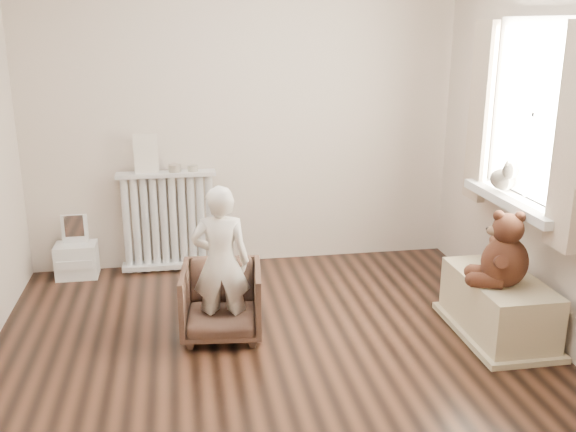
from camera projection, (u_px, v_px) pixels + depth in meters
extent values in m
cube|color=black|center=(277.00, 360.00, 4.00)|extent=(3.60, 3.60, 0.01)
cube|color=beige|center=(243.00, 113.00, 5.32)|extent=(3.60, 0.02, 2.60)
cube|color=beige|center=(365.00, 272.00, 1.92)|extent=(3.60, 0.02, 2.60)
cube|color=beige|center=(566.00, 145.00, 3.91)|extent=(0.02, 3.60, 2.60)
cube|color=white|center=(537.00, 114.00, 4.15)|extent=(0.03, 0.90, 1.10)
cube|color=silver|center=(515.00, 201.00, 4.30)|extent=(0.22, 1.10, 0.06)
cube|color=beige|center=(572.00, 139.00, 3.61)|extent=(0.06, 0.26, 1.30)
cube|color=beige|center=(480.00, 113.00, 4.69)|extent=(0.06, 0.26, 1.30)
cube|color=silver|center=(169.00, 226.00, 5.37)|extent=(0.81, 0.15, 0.85)
cube|color=beige|center=(146.00, 154.00, 5.16)|extent=(0.19, 0.02, 0.32)
cylinder|color=#A59E8C|center=(175.00, 168.00, 5.24)|extent=(0.10, 0.10, 0.06)
cylinder|color=#A59E8C|center=(193.00, 168.00, 5.26)|extent=(0.08, 0.08, 0.05)
cube|color=silver|center=(75.00, 245.00, 5.25)|extent=(0.33, 0.24, 0.52)
imported|color=#4F3528|center=(222.00, 301.00, 4.26)|extent=(0.57, 0.59, 0.49)
imported|color=white|center=(221.00, 263.00, 4.13)|extent=(0.40, 0.29, 1.03)
cube|color=beige|center=(498.00, 306.00, 4.29)|extent=(0.46, 0.86, 0.41)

